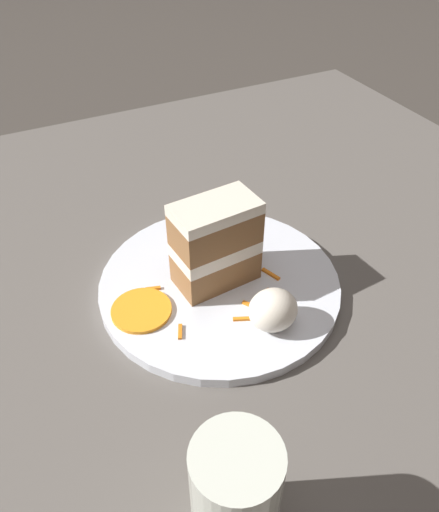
{
  "coord_description": "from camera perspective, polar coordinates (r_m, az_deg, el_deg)",
  "views": [
    {
      "loc": [
        -0.25,
        -0.4,
        0.44
      ],
      "look_at": [
        -0.06,
        -0.02,
        0.07
      ],
      "focal_mm": 35.0,
      "sensor_mm": 36.0,
      "label": 1
    }
  ],
  "objects": [
    {
      "name": "plate",
      "position": [
        0.59,
        0.0,
        -3.18
      ],
      "size": [
        0.28,
        0.28,
        0.01
      ],
      "primitive_type": "cylinder",
      "color": "silver",
      "rests_on": "dining_table"
    },
    {
      "name": "drinking_glass",
      "position": [
        0.4,
        1.79,
        -26.09
      ],
      "size": [
        0.06,
        0.06,
        0.11
      ],
      "color": "beige",
      "rests_on": "dining_table"
    },
    {
      "name": "cream_dollop",
      "position": [
        0.52,
        6.13,
        -6.15
      ],
      "size": [
        0.05,
        0.05,
        0.04
      ],
      "primitive_type": "ellipsoid",
      "color": "silver",
      "rests_on": "plate"
    },
    {
      "name": "cake_slice",
      "position": [
        0.55,
        -0.45,
        1.43
      ],
      "size": [
        0.1,
        0.06,
        0.11
      ],
      "rotation": [
        0.0,
        0.0,
        1.66
      ],
      "color": "brown",
      "rests_on": "plate"
    },
    {
      "name": "dining_table",
      "position": [
        0.63,
        3.95,
        -1.7
      ],
      "size": [
        0.98,
        1.0,
        0.03
      ],
      "primitive_type": "cube",
      "color": "#56514C",
      "rests_on": "ground"
    },
    {
      "name": "orange_garnish",
      "position": [
        0.55,
        -8.91,
        -6.14
      ],
      "size": [
        0.07,
        0.07,
        0.0
      ],
      "primitive_type": "cylinder",
      "color": "orange",
      "rests_on": "plate"
    },
    {
      "name": "ground_plane",
      "position": [
        0.64,
        3.9,
        -2.53
      ],
      "size": [
        6.0,
        6.0,
        0.0
      ],
      "primitive_type": "plane",
      "color": "#38332D",
      "rests_on": "ground"
    },
    {
      "name": "carrot_shreds_scatter",
      "position": [
        0.57,
        2.08,
        -4.05
      ],
      "size": [
        0.15,
        0.13,
        0.0
      ],
      "color": "orange",
      "rests_on": "plate"
    }
  ]
}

